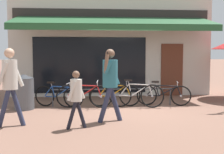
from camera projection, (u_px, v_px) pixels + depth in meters
name	position (u px, v px, depth m)	size (l,w,h in m)	color
ground_plane	(129.00, 109.00, 8.67)	(160.00, 160.00, 0.00)	brown
shop_front	(110.00, 35.00, 12.58)	(8.10, 4.82, 5.08)	beige
bike_rack_rail	(112.00, 91.00, 9.11)	(3.94, 0.04, 0.57)	#47494F
bicycle_blue	(59.00, 96.00, 8.91)	(1.60, 0.71, 0.82)	black
bicycle_red	(84.00, 96.00, 8.79)	(1.78, 0.52, 0.86)	black
bicycle_orange	(114.00, 95.00, 9.08)	(1.69, 0.52, 0.85)	black
bicycle_silver	(136.00, 95.00, 8.91)	(1.75, 0.57, 0.90)	black
bicycle_black	(164.00, 95.00, 9.18)	(1.74, 0.57, 0.81)	black
pedestrian_adult	(110.00, 77.00, 6.95)	(0.64, 0.60, 1.83)	#282D47
pedestrian_child	(76.00, 93.00, 6.30)	(0.47, 0.38, 1.33)	black
pedestrian_second_adult	(10.00, 78.00, 6.47)	(0.65, 0.48, 1.84)	#282D47
litter_bin	(24.00, 92.00, 8.54)	(0.60, 0.60, 1.07)	#515459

